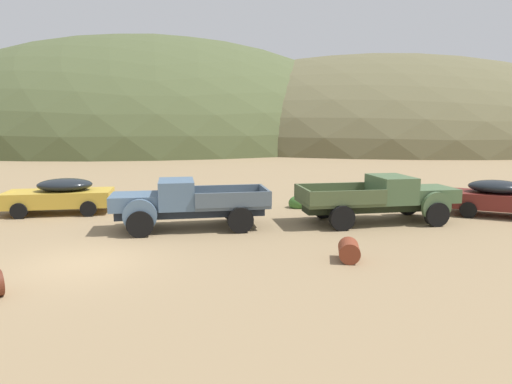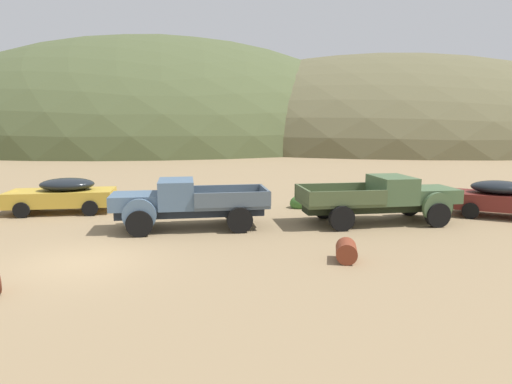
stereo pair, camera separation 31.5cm
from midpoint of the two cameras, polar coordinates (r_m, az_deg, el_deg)
name	(u,v)px [view 1 (the left image)]	position (r m, az deg, el deg)	size (l,w,h in m)	color
ground_plane	(83,263)	(13.99, -21.96, -8.49)	(300.00, 300.00, 0.00)	#937A56
hill_far_left	(156,143)	(90.45, -12.80, 6.22)	(86.88, 84.91, 38.44)	#4C5633
hill_center	(364,142)	(92.92, 13.65, 6.26)	(91.54, 85.84, 32.65)	brown
car_faded_yellow	(56,195)	(21.70, -24.76, -0.40)	(5.06, 3.02, 1.57)	gold
truck_chalk_blue	(180,203)	(17.07, -10.31, -1.42)	(6.18, 3.57, 1.89)	#262D39
truck_weathered_green	(389,198)	(18.78, 16.26, -0.71)	(6.68, 3.80, 1.89)	#232B1B
car_oxblood	(506,198)	(21.81, 29.20, -0.67)	(4.94, 3.11, 1.57)	maroon
oil_drum_tipped	(349,250)	(13.39, 11.23, -7.40)	(0.66, 0.93, 0.61)	brown
bush_front_left	(302,203)	(21.26, 5.48, -1.37)	(1.25, 1.02, 1.00)	#3D702D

